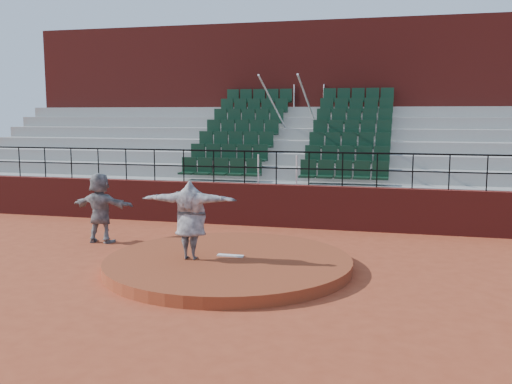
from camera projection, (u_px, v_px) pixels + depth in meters
ground at (228, 269)px, 12.74m from camera, size 90.00×90.00×0.00m
pitchers_mound at (228, 263)px, 12.72m from camera, size 5.50×5.50×0.25m
pitching_rubber at (230, 256)px, 12.85m from camera, size 0.60×0.15×0.03m
boundary_wall at (276, 205)px, 17.45m from camera, size 24.00×0.30×1.30m
wall_railing at (276, 161)px, 17.26m from camera, size 24.04×0.05×1.03m
seating_deck at (297, 169)px, 20.85m from camera, size 24.00×5.97×4.63m
press_box_facade at (314, 111)px, 24.35m from camera, size 24.00×3.00×7.10m
pitcher at (190, 220)px, 12.52m from camera, size 2.16×0.69×1.74m
fielder at (100, 208)px, 15.23m from camera, size 1.77×0.62×1.89m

